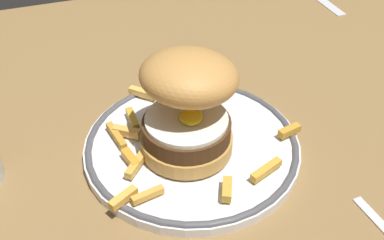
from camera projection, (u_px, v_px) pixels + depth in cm
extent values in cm
cube|color=olive|center=(185.00, 188.00, 52.31)|extent=(125.46, 100.19, 4.00)
cylinder|color=silver|center=(192.00, 146.00, 53.86)|extent=(25.08, 25.08, 1.20)
torus|color=#4C4C51|center=(192.00, 143.00, 53.48)|extent=(24.68, 24.68, 0.80)
cylinder|color=#C18D42|center=(187.00, 141.00, 51.69)|extent=(10.34, 10.34, 1.80)
cylinder|color=#432914|center=(187.00, 128.00, 50.47)|extent=(9.80, 9.80, 2.04)
cylinder|color=white|center=(186.00, 120.00, 49.67)|extent=(9.11, 9.11, 0.50)
ellipsoid|color=yellow|center=(191.00, 117.00, 48.95)|extent=(2.60, 2.60, 1.40)
ellipsoid|color=#C58A45|center=(189.00, 76.00, 48.03)|extent=(15.30, 15.23, 6.51)
cube|color=gold|center=(132.00, 119.00, 55.63)|extent=(0.85, 3.66, 0.83)
cube|color=#EBB04C|center=(143.00, 93.00, 59.74)|extent=(3.31, 3.25, 0.87)
cube|color=orange|center=(130.00, 158.00, 50.19)|extent=(1.58, 3.01, 0.93)
cube|color=gold|center=(123.00, 198.00, 45.86)|extent=(3.27, 2.29, 0.85)
cube|color=#C38A2E|center=(116.00, 135.00, 53.28)|extent=(1.59, 4.64, 0.76)
cube|color=gold|center=(138.00, 162.00, 49.78)|extent=(3.62, 3.96, 0.84)
cube|color=gold|center=(266.00, 170.00, 48.91)|extent=(4.19, 2.31, 0.83)
cube|color=#EBAA4A|center=(126.00, 132.00, 53.68)|extent=(3.18, 2.71, 0.93)
cube|color=#C28B2C|center=(289.00, 131.00, 53.83)|extent=(2.97, 1.50, 0.90)
cube|color=gold|center=(227.00, 189.00, 46.68)|extent=(2.07, 2.97, 0.96)
cube|color=gold|center=(148.00, 195.00, 46.26)|extent=(3.53, 1.35, 0.72)
cube|color=silver|center=(325.00, 2.00, 85.24)|extent=(1.82, 11.00, 0.24)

